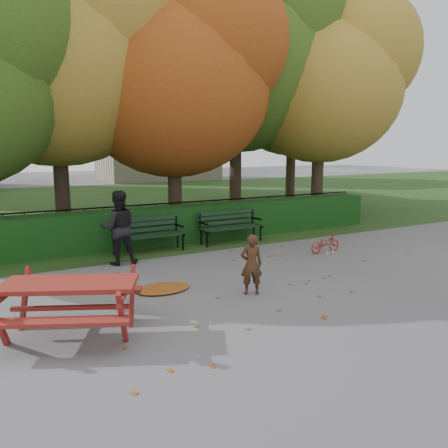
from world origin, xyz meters
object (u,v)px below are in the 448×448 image
bench_right (230,224)px  bicycle (325,243)px  tree_c (186,74)px  tree_d (249,53)px  tree_b (68,48)px  bench_left (148,232)px  tree_e (332,79)px  adult (119,228)px  tree_g (302,87)px  picnic_table (70,294)px  child (251,264)px

bench_right → bicycle: bearing=-55.8°
tree_c → tree_d: size_ratio=0.84×
tree_b → bench_left: tree_b is taller
tree_e → adult: (-8.77, -2.87, -4.24)m
tree_g → bench_right: size_ratio=4.75×
tree_b → picnic_table: 8.88m
tree_e → tree_d: bearing=151.1°
bench_left → tree_e: bearing=14.8°
tree_c → bench_left: (-2.13, -2.26, -4.30)m
tree_e → adult: tree_e is taller
bench_left → bench_right: (2.40, 0.00, 0.00)m
tree_c → tree_d: tree_d is taller
adult → tree_g: bearing=-136.9°
tree_b → tree_d: 6.37m
bench_right → child: 4.41m
tree_b → tree_c: 3.42m
bench_left → bicycle: (3.91, -2.23, -0.28)m
tree_b → tree_g: 11.19m
tree_b → child: tree_b is taller
tree_c → tree_d: 3.50m
child → tree_g: bearing=-109.6°
child → tree_c: bearing=-81.6°
child → adult: adult is taller
bicycle → tree_g: bearing=-37.3°
tree_g → picnic_table: 16.73m
tree_e → tree_g: size_ratio=0.95×
tree_g → bench_left: bearing=-147.8°
tree_d → tree_g: tree_d is taller
tree_b → bench_left: (1.14, -3.04, -4.88)m
tree_c → tree_b: bearing=166.5°
tree_c → bicycle: 6.66m
bicycle → tree_c: bearing=19.0°
child → bench_left: bearing=-59.5°
child → adult: 3.57m
bench_right → bicycle: size_ratio=1.94×
tree_d → picnic_table: (-7.79, -7.82, -5.37)m
adult → tree_d: bearing=-134.6°
tree_c → bicycle: (1.78, -4.49, -4.58)m
tree_g → bench_left: size_ratio=4.75×
adult → bicycle: (4.86, -1.43, -0.60)m
tree_g → bicycle: bearing=-124.6°
tree_c → adult: (-3.08, -3.06, -3.98)m
bench_right → tree_d: bearing=51.8°
tree_c → adult: size_ratio=4.74×
tree_d → child: bearing=-121.4°
bench_right → child: (-1.83, -4.01, 0.03)m
picnic_table → tree_c: bearing=79.0°
tree_b → tree_g: size_ratio=1.03×
picnic_table → bicycle: picnic_table is taller
tree_g → bench_right: (-7.23, -6.06, -4.85)m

